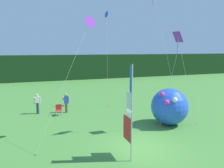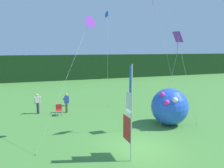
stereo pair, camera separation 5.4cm
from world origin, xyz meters
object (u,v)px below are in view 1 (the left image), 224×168
kite_blue_delta_0 (107,15)px  kite_purple_diamond_3 (179,43)px  kite_purple_delta_4 (89,23)px  person_mid_field (37,103)px  inflatable_balloon (170,107)px  folding_chair (59,109)px  banner_flag (129,114)px  person_near_banner (66,102)px

kite_blue_delta_0 → kite_purple_diamond_3: bearing=-79.6°
kite_blue_delta_0 → kite_purple_delta_4: 9.15m
person_mid_field → kite_purple_diamond_3: kite_purple_diamond_3 is taller
inflatable_balloon → folding_chair: bearing=145.4°
kite_blue_delta_0 → kite_purple_diamond_3: size_ratio=1.39×
banner_flag → kite_purple_delta_4: 6.02m
banner_flag → inflatable_balloon: banner_flag is taller
kite_blue_delta_0 → folding_chair: bearing=-149.7°
person_mid_field → banner_flag: bearing=-67.3°
inflatable_balloon → kite_purple_delta_4: 8.09m
banner_flag → person_near_banner: (-1.75, 9.33, -1.38)m
inflatable_balloon → kite_blue_delta_0: kite_blue_delta_0 is taller
folding_chair → inflatable_balloon: bearing=-34.6°
person_near_banner → kite_purple_diamond_3: kite_purple_diamond_3 is taller
person_mid_field → folding_chair: person_mid_field is taller
banner_flag → folding_chair: banner_flag is taller
person_near_banner → kite_blue_delta_0: (4.53, 2.48, 7.74)m
person_near_banner → folding_chair: (-0.71, -0.59, -0.38)m
inflatable_balloon → kite_blue_delta_0: (-2.02, 8.07, 7.30)m
person_mid_field → kite_purple_diamond_3: 12.24m
inflatable_balloon → folding_chair: (-7.26, 5.00, -0.82)m
inflatable_balloon → person_near_banner: bearing=139.5°
person_mid_field → kite_purple_delta_4: 9.08m
person_near_banner → inflatable_balloon: inflatable_balloon is taller
person_near_banner → kite_purple_delta_4: bearing=-82.9°
person_near_banner → inflatable_balloon: bearing=-40.5°
banner_flag → kite_purple_diamond_3: 6.24m
person_near_banner → person_mid_field: bearing=169.1°
banner_flag → kite_blue_delta_0: kite_blue_delta_0 is taller
person_mid_field → kite_blue_delta_0: 10.52m
banner_flag → person_mid_field: 10.69m
person_mid_field → person_near_banner: bearing=-10.9°
banner_flag → kite_purple_diamond_3: size_ratio=0.73×
kite_blue_delta_0 → kite_purple_diamond_3: kite_blue_delta_0 is taller
person_mid_field → kite_blue_delta_0: (6.86, 2.03, 7.72)m
banner_flag → kite_blue_delta_0: bearing=76.8°
banner_flag → person_mid_field: bearing=112.7°
kite_blue_delta_0 → kite_purple_diamond_3: (1.71, -9.28, -2.84)m
kite_purple_delta_4 → inflatable_balloon: bearing=0.6°
person_near_banner → kite_purple_delta_4: size_ratio=0.23×
banner_flag → person_mid_field: (-4.09, 9.78, -1.35)m
inflatable_balloon → kite_purple_diamond_3: (-0.31, -1.21, 4.47)m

